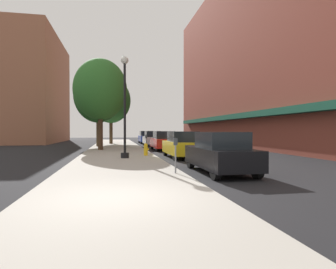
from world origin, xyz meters
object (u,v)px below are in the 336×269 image
object	(u,v)px
parking_meter_near	(176,151)
car_white	(152,139)
fire_hydrant	(146,149)
tree_mid	(100,89)
car_black	(220,153)
car_red	(163,141)
lamppost	(125,105)
tree_far	(98,95)
car_yellow	(182,145)
parking_meter_far	(146,141)
tree_near	(111,101)
car_blue	(146,137)

from	to	relation	value
parking_meter_near	car_white	xyz separation A→B (m)	(1.95, 20.87, -0.14)
fire_hydrant	tree_mid	distance (m)	8.19
fire_hydrant	car_black	world-z (taller)	car_black
fire_hydrant	car_red	distance (m)	6.56
lamppost	tree_far	distance (m)	13.22
lamppost	car_yellow	world-z (taller)	lamppost
car_black	fire_hydrant	bearing A→B (deg)	108.99
car_black	car_red	size ratio (longest dim) A/B	1.00
parking_meter_near	car_black	bearing A→B (deg)	13.59
car_yellow	car_red	bearing A→B (deg)	92.21
parking_meter_near	tree_mid	size ratio (longest dim) A/B	0.17
fire_hydrant	parking_meter_near	xyz separation A→B (m)	(0.27, -7.61, 0.43)
parking_meter_near	tree_mid	xyz separation A→B (m)	(-3.37, 13.64, 4.17)
lamppost	car_white	distance (m)	15.22
car_yellow	tree_far	bearing A→B (deg)	117.52
parking_meter_far	tree_mid	world-z (taller)	tree_mid
tree_mid	tree_far	size ratio (longest dim) A/B	0.94
tree_near	tree_far	size ratio (longest dim) A/B	1.01
parking_meter_far	tree_near	bearing A→B (deg)	99.80
parking_meter_far	tree_far	bearing A→B (deg)	112.23
tree_near	car_blue	world-z (taller)	tree_near
fire_hydrant	parking_meter_near	world-z (taller)	parking_meter_near
tree_mid	car_blue	distance (m)	15.14
car_blue	parking_meter_far	bearing A→B (deg)	-96.53
fire_hydrant	parking_meter_far	xyz separation A→B (m)	(0.27, 2.16, 0.43)
fire_hydrant	tree_far	world-z (taller)	tree_far
tree_mid	car_red	distance (m)	6.84
lamppost	car_black	xyz separation A→B (m)	(3.59, -5.80, -2.39)
car_blue	tree_mid	bearing A→B (deg)	-111.62
lamppost	car_blue	size ratio (longest dim) A/B	1.37
fire_hydrant	car_yellow	xyz separation A→B (m)	(2.22, -0.69, 0.29)
parking_meter_near	tree_near	distance (m)	25.49
car_red	parking_meter_far	bearing A→B (deg)	-115.75
parking_meter_far	car_blue	xyz separation A→B (m)	(1.95, 17.38, -0.14)
tree_mid	car_red	bearing A→B (deg)	1.39
car_yellow	car_red	xyz separation A→B (m)	(0.00, 6.85, 0.00)
lamppost	car_black	size ratio (longest dim) A/B	1.37
parking_meter_near	car_blue	bearing A→B (deg)	85.89
tree_mid	car_yellow	size ratio (longest dim) A/B	1.75
fire_hydrant	car_white	world-z (taller)	car_white
tree_near	tree_far	distance (m)	5.95
parking_meter_far	car_blue	world-z (taller)	car_blue
parking_meter_near	parking_meter_far	world-z (taller)	same
car_red	tree_far	bearing A→B (deg)	137.32
tree_far	car_yellow	world-z (taller)	tree_far
tree_near	car_black	xyz separation A→B (m)	(4.58, -24.50, -4.58)
lamppost	tree_mid	xyz separation A→B (m)	(-1.73, 7.37, 1.91)
tree_near	car_red	bearing A→B (deg)	-67.77
parking_meter_near	parking_meter_far	size ratio (longest dim) A/B	1.00
tree_mid	car_red	xyz separation A→B (m)	(5.32, 0.13, -4.31)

